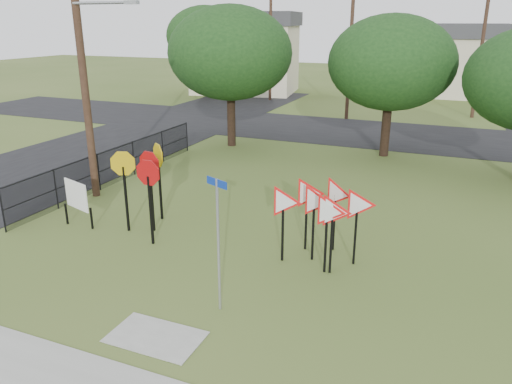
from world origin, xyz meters
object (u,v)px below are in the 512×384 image
at_px(street_name_sign, 218,238).
at_px(info_board, 76,197).
at_px(stop_sign_cluster, 145,173).
at_px(yield_sign_cluster, 322,205).

relative_size(street_name_sign, info_board, 2.06).
relative_size(stop_sign_cluster, info_board, 1.71).
distance_m(stop_sign_cluster, info_board, 2.57).
distance_m(street_name_sign, stop_sign_cluster, 5.32).
bearing_deg(yield_sign_cluster, info_board, -175.28).
distance_m(yield_sign_cluster, info_board, 8.05).
relative_size(yield_sign_cluster, info_board, 1.85).
distance_m(street_name_sign, info_board, 7.09).
xyz_separation_m(stop_sign_cluster, yield_sign_cluster, (5.68, 0.05, -0.29)).
height_order(street_name_sign, info_board, street_name_sign).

